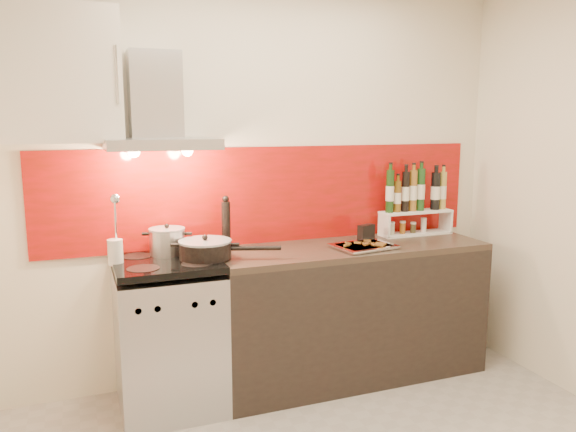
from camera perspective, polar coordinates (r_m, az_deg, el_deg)
name	(u,v)px	position (r m, az deg, el deg)	size (l,w,h in m)	color
back_wall	(264,183)	(3.73, -2.47, 3.37)	(3.40, 0.02, 2.60)	silver
backsplash	(272,195)	(3.74, -1.67, 2.16)	(3.00, 0.02, 0.64)	maroon
range_stove	(170,336)	(3.48, -11.95, -11.89)	(0.60, 0.60, 0.91)	#B7B7BA
counter	(350,311)	(3.84, 6.28, -9.54)	(1.80, 0.60, 0.90)	black
range_hood	(158,115)	(3.39, -13.12, 9.99)	(0.62, 0.50, 0.61)	#B7B7BA
upper_cabinet	(52,75)	(3.35, -22.83, 13.06)	(0.70, 0.35, 0.72)	silver
stock_pot	(167,241)	(3.47, -12.16, -2.51)	(0.22, 0.22, 0.19)	#B7B7BA
saute_pan	(206,249)	(3.33, -8.29, -3.35)	(0.58, 0.31, 0.14)	black
utensil_jar	(115,243)	(3.32, -17.14, -2.69)	(0.09, 0.13, 0.41)	silver
pepper_mill	(226,224)	(3.52, -6.31, -0.84)	(0.05, 0.05, 0.35)	black
step_shelf	(416,203)	(4.09, 12.84, 1.29)	(0.54, 0.15, 0.47)	white
caddy_box	(366,232)	(3.85, 7.94, -1.65)	(0.12, 0.05, 0.11)	black
baking_tray	(364,246)	(3.64, 7.69, -3.02)	(0.42, 0.35, 0.03)	silver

